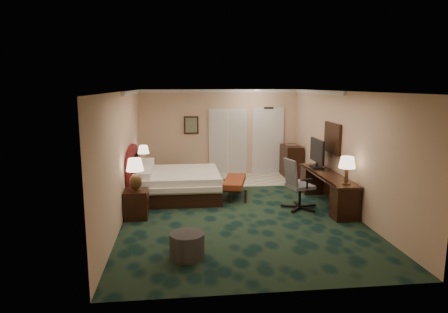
{
  "coord_description": "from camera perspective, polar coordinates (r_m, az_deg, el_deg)",
  "views": [
    {
      "loc": [
        -1.3,
        -8.75,
        2.84
      ],
      "look_at": [
        -0.23,
        0.6,
        1.14
      ],
      "focal_mm": 32.0,
      "sensor_mm": 36.0,
      "label": 1
    }
  ],
  "objects": [
    {
      "name": "bed_bench",
      "position": [
        10.3,
        1.51,
        -4.46
      ],
      "size": [
        0.79,
        1.45,
        0.47
      ],
      "primitive_type": "cube",
      "rotation": [
        0.0,
        0.0,
        -0.24
      ],
      "color": "maroon",
      "rests_on": "ground"
    },
    {
      "name": "ottoman",
      "position": [
        6.82,
        -5.28,
        -12.54
      ],
      "size": [
        0.68,
        0.68,
        0.42
      ],
      "primitive_type": "cylinder",
      "rotation": [
        0.0,
        0.0,
        -0.18
      ],
      "color": "#343434",
      "rests_on": "ground"
    },
    {
      "name": "entry_door",
      "position": [
        12.92,
        6.26,
        2.18
      ],
      "size": [
        1.02,
        0.06,
        2.18
      ],
      "primitive_type": "cube",
      "color": "silver",
      "rests_on": "ground"
    },
    {
      "name": "headboard",
      "position": [
        10.05,
        -12.93,
        -2.35
      ],
      "size": [
        0.12,
        2.0,
        1.4
      ],
      "primitive_type": null,
      "color": "#4C0C0C",
      "rests_on": "ground"
    },
    {
      "name": "wall_front",
      "position": [
        5.38,
        7.74,
        -5.97
      ],
      "size": [
        5.0,
        0.0,
        2.7
      ],
      "primitive_type": "cube",
      "color": "#D6AE91",
      "rests_on": "ground"
    },
    {
      "name": "wall_mirror",
      "position": [
        10.16,
        15.24,
        2.55
      ],
      "size": [
        0.05,
        0.95,
        0.75
      ],
      "primitive_type": "cube",
      "color": "white",
      "rests_on": "wall_right"
    },
    {
      "name": "wall_back",
      "position": [
        12.66,
        -0.61,
        3.45
      ],
      "size": [
        5.0,
        0.0,
        2.7
      ],
      "primitive_type": "cube",
      "color": "#D6AE91",
      "rests_on": "ground"
    },
    {
      "name": "minibar",
      "position": [
        12.67,
        9.57,
        -0.64
      ],
      "size": [
        0.51,
        0.92,
        0.98
      ],
      "primitive_type": "cube",
      "color": "black",
      "rests_on": "ground"
    },
    {
      "name": "closet_doors",
      "position": [
        12.68,
        0.53,
        2.09
      ],
      "size": [
        1.2,
        0.06,
        2.1
      ],
      "primitive_type": "cube",
      "color": "#B3B3B3",
      "rests_on": "ground"
    },
    {
      "name": "nightstand_near",
      "position": [
        8.87,
        -12.41,
        -6.64
      ],
      "size": [
        0.49,
        0.56,
        0.61
      ],
      "primitive_type": "cube",
      "color": "black",
      "rests_on": "ground"
    },
    {
      "name": "wall_right",
      "position": [
        9.66,
        16.71,
        0.9
      ],
      "size": [
        0.0,
        7.5,
        2.7
      ],
      "primitive_type": "cube",
      "color": "#D6AE91",
      "rests_on": "ground"
    },
    {
      "name": "lamp_near",
      "position": [
        8.65,
        -12.57,
        -2.56
      ],
      "size": [
        0.39,
        0.39,
        0.7
      ],
      "primitive_type": null,
      "rotation": [
        0.0,
        0.0,
        0.03
      ],
      "color": "black",
      "rests_on": "nightstand_near"
    },
    {
      "name": "wall_art",
      "position": [
        12.53,
        -4.71,
        4.49
      ],
      "size": [
        0.45,
        0.06,
        0.55
      ],
      "primitive_type": "cube",
      "color": "#466351",
      "rests_on": "wall_back"
    },
    {
      "name": "tv",
      "position": [
        10.31,
        13.16,
        0.39
      ],
      "size": [
        0.1,
        0.96,
        0.75
      ],
      "primitive_type": "cube",
      "rotation": [
        0.0,
        0.0,
        -0.02
      ],
      "color": "black",
      "rests_on": "desk"
    },
    {
      "name": "bed",
      "position": [
        10.27,
        -6.63,
        -3.99
      ],
      "size": [
        2.11,
        1.95,
        0.67
      ],
      "primitive_type": "cube",
      "color": "white",
      "rests_on": "ground"
    },
    {
      "name": "floor",
      "position": [
        9.29,
        1.82,
        -7.59
      ],
      "size": [
        5.0,
        7.5,
        0.0
      ],
      "primitive_type": "cube",
      "color": "black",
      "rests_on": "ground"
    },
    {
      "name": "desk",
      "position": [
        9.88,
        14.46,
        -4.56
      ],
      "size": [
        0.56,
        2.62,
        0.76
      ],
      "primitive_type": "cube",
      "color": "black",
      "rests_on": "ground"
    },
    {
      "name": "tile_patch",
      "position": [
        12.19,
        4.03,
        -3.26
      ],
      "size": [
        3.2,
        1.7,
        0.01
      ],
      "primitive_type": "cube",
      "color": "beige",
      "rests_on": "ground"
    },
    {
      "name": "lamp_far",
      "position": [
        11.43,
        -11.41,
        0.07
      ],
      "size": [
        0.37,
        0.37,
        0.6
      ],
      "primitive_type": null,
      "rotation": [
        0.0,
        0.0,
        0.18
      ],
      "color": "black",
      "rests_on": "nightstand_far"
    },
    {
      "name": "ceiling",
      "position": [
        8.85,
        1.92,
        9.3
      ],
      "size": [
        5.0,
        7.5,
        0.0
      ],
      "primitive_type": "cube",
      "color": "silver",
      "rests_on": "wall_back"
    },
    {
      "name": "wall_left",
      "position": [
        8.96,
        -14.16,
        0.32
      ],
      "size": [
        0.0,
        7.5,
        2.7
      ],
      "primitive_type": "cube",
      "color": "#D6AE91",
      "rests_on": "ground"
    },
    {
      "name": "desk_lamp",
      "position": [
        8.8,
        17.13,
        -1.92
      ],
      "size": [
        0.42,
        0.42,
        0.61
      ],
      "primitive_type": null,
      "rotation": [
        0.0,
        0.0,
        -0.23
      ],
      "color": "black",
      "rests_on": "desk"
    },
    {
      "name": "crown_molding",
      "position": [
        8.85,
        1.92,
        8.97
      ],
      "size": [
        5.0,
        7.5,
        0.1
      ],
      "primitive_type": null,
      "color": "silver",
      "rests_on": "wall_back"
    },
    {
      "name": "nightstand_far",
      "position": [
        11.55,
        -11.14,
        -2.78
      ],
      "size": [
        0.45,
        0.52,
        0.57
      ],
      "primitive_type": "cube",
      "color": "black",
      "rests_on": "ground"
    },
    {
      "name": "desk_chair",
      "position": [
        9.36,
        10.84,
        -3.86
      ],
      "size": [
        0.84,
        0.81,
        1.19
      ],
      "primitive_type": null,
      "rotation": [
        0.0,
        0.0,
        0.26
      ],
      "color": "#4C4C52",
      "rests_on": "ground"
    }
  ]
}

